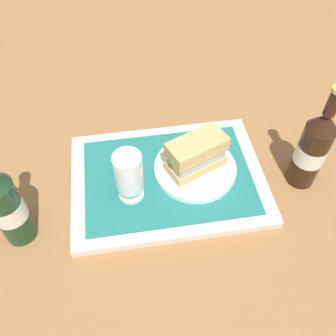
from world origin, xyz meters
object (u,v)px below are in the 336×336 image
(beer_glass, at_px, (129,175))
(sandwich, at_px, (195,155))
(beer_bottle, at_px, (6,205))
(second_bottle, at_px, (313,149))
(plate, at_px, (195,168))

(beer_glass, bearing_deg, sandwich, -163.62)
(beer_bottle, distance_m, second_bottle, 0.63)
(plate, relative_size, sandwich, 1.31)
(sandwich, bearing_deg, second_bottle, 146.72)
(beer_bottle, relative_size, second_bottle, 1.00)
(plate, xyz_separation_m, second_bottle, (-0.24, 0.05, 0.08))
(beer_bottle, bearing_deg, plate, -166.50)
(beer_bottle, bearing_deg, sandwich, -166.58)
(beer_bottle, bearing_deg, beer_glass, -168.48)
(plate, distance_m, sandwich, 0.05)
(beer_glass, relative_size, beer_bottle, 0.47)
(beer_glass, xyz_separation_m, second_bottle, (-0.39, 0.00, 0.02))
(plate, distance_m, beer_bottle, 0.41)
(sandwich, xyz_separation_m, beer_glass, (0.15, 0.04, 0.01))
(plate, distance_m, beer_glass, 0.17)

